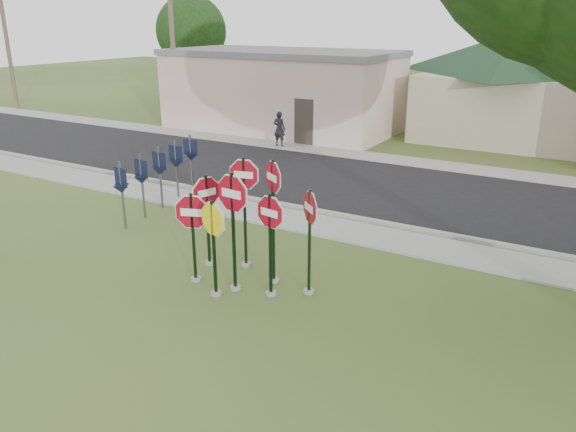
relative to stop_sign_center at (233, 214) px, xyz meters
The scene contains 20 objects.
ground 2.04m from the stop_sign_center, 89.89° to the right, with size 120.00×120.00×0.00m, color #32501E.
sidewalk_near 4.88m from the stop_sign_center, 89.98° to the left, with size 60.00×1.60×0.06m, color gray.
road 9.23m from the stop_sign_center, 89.99° to the left, with size 60.00×7.00×0.04m, color black.
sidewalk_far 13.47m from the stop_sign_center, 89.99° to the left, with size 60.00×1.60×0.06m, color gray.
curb 5.82m from the stop_sign_center, 89.98° to the left, with size 60.00×0.20×0.14m, color gray.
stop_sign_center is the anchor object (origin of this frame).
stop_sign_yellow 0.65m from the stop_sign_center, 116.85° to the right, with size 1.00×0.27×2.28m.
stop_sign_left 1.15m from the stop_sign_center, behind, with size 1.04×0.40×2.24m.
stop_sign_right 0.91m from the stop_sign_center, 12.25° to the left, with size 0.99×0.24×2.43m.
stop_sign_back_right 0.95m from the stop_sign_center, 55.34° to the left, with size 0.84×0.54×3.00m.
stop_sign_back_left 1.29m from the stop_sign_center, 113.46° to the left, with size 0.98×0.27×2.84m.
stop_sign_far_right 1.68m from the stop_sign_center, 24.32° to the left, with size 0.75×0.65×2.50m.
stop_sign_far_left 1.61m from the stop_sign_center, 149.27° to the left, with size 0.35×1.01×2.39m.
route_sign_row 6.49m from the stop_sign_center, 146.66° to the left, with size 1.43×4.63×2.00m.
building_stucco 19.28m from the stop_sign_center, 117.82° to the left, with size 12.20×6.20×4.20m.
building_house 21.23m from the stop_sign_center, 84.56° to the left, with size 11.60×11.60×6.20m.
utility_pole_near 20.23m from the stop_sign_center, 134.49° to the left, with size 2.20×0.26×9.50m.
utility_pole_far 31.55m from the stop_sign_center, 153.02° to the left, with size 2.20×0.26×9.00m.
bg_tree_left 30.67m from the stop_sign_center, 130.94° to the left, with size 4.90×4.90×7.35m.
pedestrian 14.76m from the stop_sign_center, 117.33° to the left, with size 0.59×0.39×1.63m, color black.
Camera 1 is at (6.77, -8.26, 5.78)m, focal length 35.00 mm.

